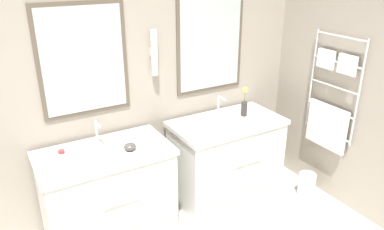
{
  "coord_description": "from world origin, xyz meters",
  "views": [
    {
      "loc": [
        -0.88,
        -1.25,
        2.34
      ],
      "look_at": [
        0.61,
        1.29,
        1.11
      ],
      "focal_mm": 35.0,
      "sensor_mm": 36.0,
      "label": 1
    }
  ],
  "objects_px": {
    "vanity_right": "(228,160)",
    "waste_bin": "(307,184)",
    "flower_vase": "(244,104)",
    "vanity_left": "(110,196)",
    "amenity_bowl": "(130,147)",
    "toiletry_bottle": "(63,160)"
  },
  "relations": [
    {
      "from": "flower_vase",
      "to": "vanity_left",
      "type": "bearing_deg",
      "value": -177.5
    },
    {
      "from": "vanity_right",
      "to": "amenity_bowl",
      "type": "bearing_deg",
      "value": -177.17
    },
    {
      "from": "amenity_bowl",
      "to": "flower_vase",
      "type": "bearing_deg",
      "value": 5.21
    },
    {
      "from": "vanity_left",
      "to": "amenity_bowl",
      "type": "xyz_separation_m",
      "value": [
        0.2,
        -0.05,
        0.46
      ]
    },
    {
      "from": "waste_bin",
      "to": "vanity_left",
      "type": "bearing_deg",
      "value": 168.42
    },
    {
      "from": "amenity_bowl",
      "to": "flower_vase",
      "type": "distance_m",
      "value": 1.29
    },
    {
      "from": "amenity_bowl",
      "to": "flower_vase",
      "type": "relative_size",
      "value": 0.34
    },
    {
      "from": "vanity_right",
      "to": "flower_vase",
      "type": "height_order",
      "value": "flower_vase"
    },
    {
      "from": "amenity_bowl",
      "to": "waste_bin",
      "type": "bearing_deg",
      "value": -11.22
    },
    {
      "from": "vanity_left",
      "to": "amenity_bowl",
      "type": "bearing_deg",
      "value": -14.78
    },
    {
      "from": "vanity_right",
      "to": "flower_vase",
      "type": "xyz_separation_m",
      "value": [
        0.22,
        0.06,
        0.55
      ]
    },
    {
      "from": "vanity_left",
      "to": "flower_vase",
      "type": "xyz_separation_m",
      "value": [
        1.48,
        0.06,
        0.55
      ]
    },
    {
      "from": "vanity_left",
      "to": "vanity_right",
      "type": "relative_size",
      "value": 1.0
    },
    {
      "from": "flower_vase",
      "to": "waste_bin",
      "type": "distance_m",
      "value": 1.1
    },
    {
      "from": "vanity_left",
      "to": "flower_vase",
      "type": "relative_size",
      "value": 3.61
    },
    {
      "from": "vanity_right",
      "to": "waste_bin",
      "type": "xyz_separation_m",
      "value": [
        0.74,
        -0.41,
        -0.3
      ]
    },
    {
      "from": "amenity_bowl",
      "to": "waste_bin",
      "type": "height_order",
      "value": "amenity_bowl"
    },
    {
      "from": "toiletry_bottle",
      "to": "flower_vase",
      "type": "relative_size",
      "value": 0.48
    },
    {
      "from": "flower_vase",
      "to": "waste_bin",
      "type": "bearing_deg",
      "value": -42.36
    },
    {
      "from": "vanity_left",
      "to": "toiletry_bottle",
      "type": "distance_m",
      "value": 0.61
    },
    {
      "from": "vanity_left",
      "to": "waste_bin",
      "type": "bearing_deg",
      "value": -11.58
    },
    {
      "from": "toiletry_bottle",
      "to": "amenity_bowl",
      "type": "height_order",
      "value": "toiletry_bottle"
    }
  ]
}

